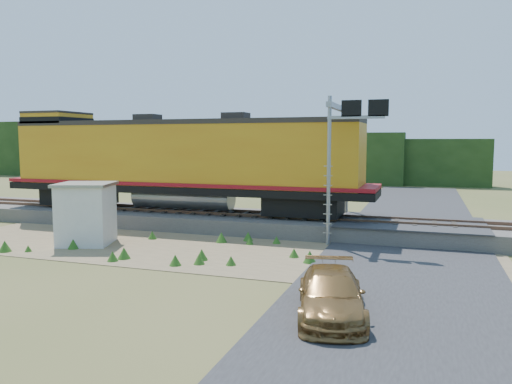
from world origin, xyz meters
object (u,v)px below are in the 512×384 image
at_px(shed, 86,213).
at_px(car, 331,294).
at_px(locomotive, 177,160).
at_px(signal_gantry, 344,134).

height_order(shed, car, shed).
bearing_deg(shed, car, -43.54).
distance_m(locomotive, car, 16.87).
xyz_separation_m(shed, car, (12.63, -5.93, -0.84)).
distance_m(shed, car, 13.98).
height_order(locomotive, signal_gantry, signal_gantry).
height_order(locomotive, shed, locomotive).
bearing_deg(locomotive, car, -47.63).
relative_size(locomotive, signal_gantry, 3.19).
distance_m(signal_gantry, car, 12.54).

